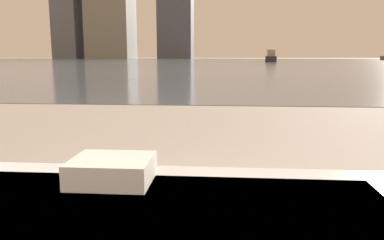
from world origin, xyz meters
name	(u,v)px	position (x,y,z in m)	size (l,w,h in m)	color
towel_stack	(112,170)	(-0.03, 0.84, 0.61)	(0.26, 0.22, 0.08)	silver
harbor_water	(220,61)	(0.00, 62.00, 0.01)	(180.00, 110.00, 0.01)	slate
harbor_boat_4	(271,58)	(7.92, 59.41, 0.66)	(2.31, 5.07, 1.83)	#2D2D33
skyline_tower_0	(70,4)	(-47.66, 118.00, 16.83)	(7.51, 13.14, 33.66)	slate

